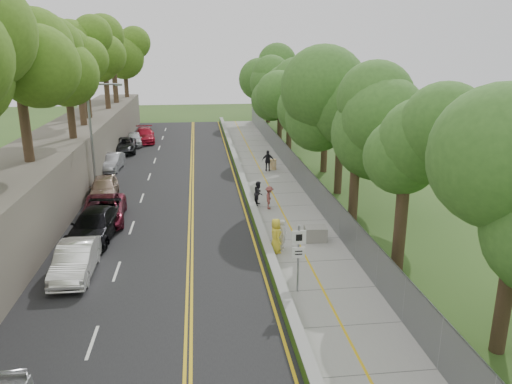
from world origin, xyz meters
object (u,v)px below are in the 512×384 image
Objects in this scene: person_far at (268,161)px; signpost at (299,251)px; streetlight at (94,130)px; construction_barrel at (273,164)px; painter_0 at (276,236)px; car_1 at (75,260)px; concrete_block at (315,234)px; car_2 at (103,210)px.

signpost is at bearing 95.58° from person_far.
streetlight reaches higher than person_far.
construction_barrel is 0.49× the size of painter_0.
streetlight is 20.72m from signpost.
concrete_block is at bearing 12.87° from car_1.
streetlight is 18.21m from concrete_block.
streetlight reaches higher than painter_0.
painter_0 is (9.75, 1.56, 0.18)m from car_1.
car_1 is at bearing 164.41° from signpost.
concrete_block is 2.85m from painter_0.
car_2 is 3.03× the size of person_far.
streetlight is at bearing 29.78° from person_far.
streetlight reaches higher than car_1.
signpost is at bearing -16.22° from car_1.
car_1 is at bearing -166.51° from concrete_block.
concrete_block is at bearing -90.45° from construction_barrel.
car_1 reaches higher than construction_barrel.
concrete_block is (2.15, 5.73, -1.51)m from signpost.
car_1 is 2.56× the size of person_far.
painter_0 is (11.21, -12.65, -3.66)m from streetlight.
concrete_block is 0.67× the size of person_far.
streetlight reaches higher than car_2.
streetlight is 14.79m from car_1.
car_2 is (-12.33, -11.95, 0.30)m from construction_barrel.
car_1 is 2.49× the size of painter_0.
car_2 is at bearing 48.48° from painter_0.
car_1 is (-12.20, -2.93, 0.35)m from concrete_block.
signpost is 2.57× the size of concrete_block.
concrete_block is 0.22× the size of car_2.
concrete_block is 16.02m from person_far.
streetlight is 6.62× the size of concrete_block.
concrete_block is at bearing 101.61° from person_far.
car_1 is at bearing -84.13° from streetlight.
painter_0 is at bearing -150.88° from concrete_block.
car_2 is (-10.05, 10.29, -1.16)m from signpost.
concrete_block is 0.26× the size of car_1.
construction_barrel is at bearing 56.99° from car_1.
streetlight reaches higher than construction_barrel.
streetlight is 7.88m from car_2.
construction_barrel is 0.50× the size of person_far.
person_far reaches higher than concrete_block.
car_2 is (1.46, -6.72, -3.84)m from streetlight.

